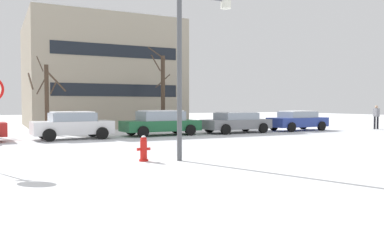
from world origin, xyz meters
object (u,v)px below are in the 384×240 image
at_px(street_lamp, 190,56).
at_px(parked_car_green, 161,123).
at_px(parked_car_white, 72,125).
at_px(parked_car_blue, 298,120).
at_px(fire_hydrant, 144,148).
at_px(parked_car_gray, 236,122).
at_px(pedestrian_crossing, 376,115).

xyz_separation_m(street_lamp, parked_car_green, (2.99, 10.00, -2.66)).
relative_size(parked_car_white, parked_car_blue, 0.94).
distance_m(fire_hydrant, parked_car_blue, 17.36).
relative_size(fire_hydrant, parked_car_blue, 0.19).
height_order(parked_car_green, parked_car_blue, parked_car_green).
distance_m(street_lamp, parked_car_gray, 12.94).
bearing_deg(parked_car_white, parked_car_green, 2.63).
height_order(fire_hydrant, parked_car_gray, parked_car_gray).
bearing_deg(fire_hydrant, parked_car_gray, 44.36).
bearing_deg(parked_car_white, parked_car_gray, -0.13).
height_order(street_lamp, parked_car_green, street_lamp).
distance_m(parked_car_gray, pedestrian_crossing, 11.40).
height_order(parked_car_gray, pedestrian_crossing, pedestrian_crossing).
height_order(parked_car_green, parked_car_gray, parked_car_green).
distance_m(parked_car_green, pedestrian_crossing, 16.49).
bearing_deg(parked_car_green, street_lamp, -106.65).
xyz_separation_m(parked_car_gray, pedestrian_crossing, (11.32, -1.36, 0.32)).
relative_size(street_lamp, pedestrian_crossing, 3.15).
xyz_separation_m(street_lamp, parked_car_blue, (13.17, 9.77, -2.70)).
relative_size(fire_hydrant, parked_car_white, 0.20).
xyz_separation_m(fire_hydrant, parked_car_blue, (14.63, 9.35, 0.29)).
bearing_deg(street_lamp, parked_car_blue, 36.56).
relative_size(street_lamp, parked_car_green, 1.18).
height_order(parked_car_white, parked_car_blue, parked_car_white).
xyz_separation_m(parked_car_white, pedestrian_crossing, (21.50, -1.39, 0.28)).
bearing_deg(pedestrian_crossing, parked_car_green, 174.36).
height_order(parked_car_gray, parked_car_blue, parked_car_blue).
bearing_deg(fire_hydrant, street_lamp, -15.94).
bearing_deg(parked_car_green, parked_car_blue, -1.31).
bearing_deg(fire_hydrant, parked_car_green, 65.11).
distance_m(street_lamp, parked_car_green, 10.77).
height_order(fire_hydrant, street_lamp, street_lamp).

